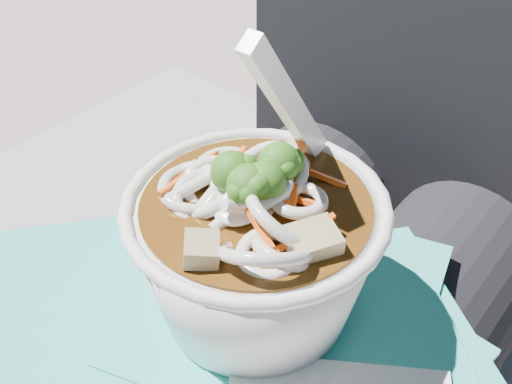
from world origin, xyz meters
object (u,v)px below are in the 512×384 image
Objects in this scene: plastic_bag at (263,321)px; udon_bowl at (255,245)px; lap at (251,369)px; person_body at (317,279)px.

udon_bowl is at bearing 171.29° from plastic_bag.
lap is 0.09m from plastic_bag.
udon_bowl reaches higher than plastic_bag.
person_body is at bearing 101.03° from plastic_bag.
udon_bowl is at bearing -42.83° from lap.
person_body is at bearing 97.26° from udon_bowl.
lap is 0.15m from udon_bowl.
plastic_bag is (0.02, -0.11, 0.06)m from person_body.
person_body is (0.00, 0.09, 0.03)m from lap.
lap is at bearing -90.00° from person_body.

